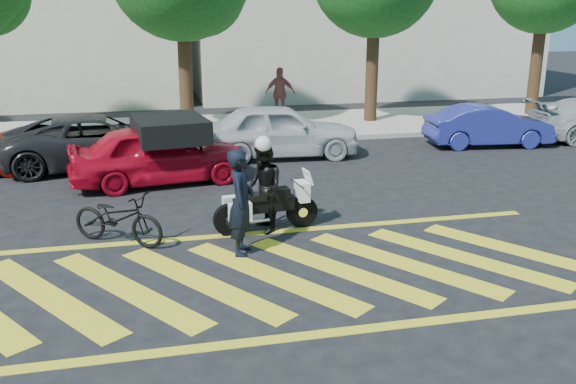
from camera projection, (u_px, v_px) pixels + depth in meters
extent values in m
plane|color=black|center=(240.00, 279.00, 9.43)|extent=(90.00, 90.00, 0.00)
cube|color=#9E998E|center=(188.00, 130.00, 20.61)|extent=(60.00, 5.00, 0.15)
cube|color=yellow|center=(49.00, 296.00, 8.84)|extent=(2.43, 3.21, 0.01)
cube|color=yellow|center=(127.00, 289.00, 9.07)|extent=(2.43, 3.21, 0.01)
cube|color=yellow|center=(201.00, 282.00, 9.30)|extent=(2.43, 3.21, 0.01)
cube|color=yellow|center=(272.00, 275.00, 9.53)|extent=(2.43, 3.21, 0.01)
cube|color=yellow|center=(339.00, 269.00, 9.76)|extent=(2.43, 3.21, 0.01)
cube|color=yellow|center=(403.00, 263.00, 9.99)|extent=(2.43, 3.21, 0.01)
cube|color=yellow|center=(464.00, 257.00, 10.23)|extent=(2.43, 3.21, 0.01)
cube|color=yellow|center=(523.00, 252.00, 10.46)|extent=(2.43, 3.21, 0.01)
cube|color=yellow|center=(262.00, 341.00, 7.65)|extent=(12.00, 0.20, 0.01)
cube|color=yellow|center=(225.00, 236.00, 11.20)|extent=(12.00, 0.20, 0.01)
cylinder|color=black|center=(186.00, 72.00, 20.06)|extent=(0.44, 0.44, 4.00)
cylinder|color=black|center=(372.00, 68.00, 21.42)|extent=(0.44, 0.44, 4.00)
cylinder|color=black|center=(536.00, 65.00, 22.79)|extent=(0.44, 0.44, 4.00)
imported|color=black|center=(241.00, 202.00, 10.15)|extent=(0.60, 0.76, 1.82)
imported|color=black|center=(118.00, 218.00, 10.71)|extent=(1.86, 1.53, 0.95)
cylinder|color=black|center=(229.00, 220.00, 11.15)|extent=(0.61, 0.19, 0.60)
cylinder|color=silver|center=(229.00, 220.00, 11.15)|extent=(0.20, 0.17, 0.18)
cylinder|color=black|center=(302.00, 212.00, 11.60)|extent=(0.61, 0.19, 0.60)
cylinder|color=silver|center=(302.00, 212.00, 11.60)|extent=(0.20, 0.17, 0.18)
cube|color=black|center=(264.00, 204.00, 11.30)|extent=(1.16, 0.36, 0.27)
cube|color=black|center=(278.00, 193.00, 11.33)|extent=(0.44, 0.32, 0.20)
cube|color=black|center=(252.00, 197.00, 11.18)|extent=(0.53, 0.36, 0.11)
cube|color=silver|center=(302.00, 191.00, 11.48)|extent=(0.24, 0.40, 0.36)
cube|color=silver|center=(234.00, 205.00, 11.36)|extent=(0.43, 0.21, 0.35)
cube|color=silver|center=(240.00, 212.00, 10.93)|extent=(0.43, 0.21, 0.35)
imported|color=black|center=(264.00, 188.00, 11.21)|extent=(0.72, 0.88, 1.68)
imported|color=#B2081D|center=(159.00, 154.00, 14.42)|extent=(4.36, 2.27, 1.42)
imported|color=black|center=(99.00, 141.00, 15.98)|extent=(5.16, 2.87, 1.37)
imported|color=#B7B8BB|center=(280.00, 130.00, 16.97)|extent=(4.51, 2.03, 1.50)
imported|color=navy|center=(488.00, 126.00, 18.37)|extent=(3.86, 1.70, 1.23)
imported|color=brown|center=(280.00, 93.00, 22.06)|extent=(1.17, 0.83, 1.84)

